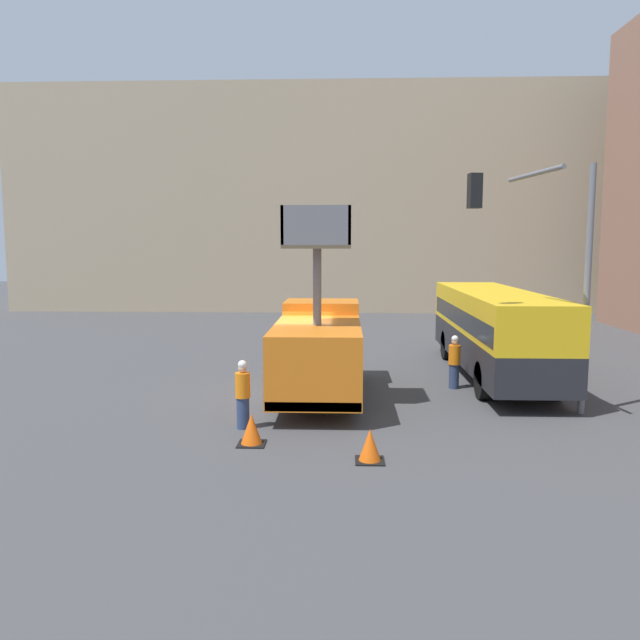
# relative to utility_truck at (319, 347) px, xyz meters

# --- Properties ---
(ground_plane) EXTENTS (120.00, 120.00, 0.00)m
(ground_plane) POSITION_rel_utility_truck_xyz_m (-0.86, 0.25, -1.55)
(ground_plane) COLOR #424244
(building_backdrop_far) EXTENTS (44.00, 10.00, 15.57)m
(building_backdrop_far) POSITION_rel_utility_truck_xyz_m (-0.86, 29.03, 6.24)
(building_backdrop_far) COLOR tan
(building_backdrop_far) RESTS_ON ground_plane
(utility_truck) EXTENTS (2.48, 6.94, 5.69)m
(utility_truck) POSITION_rel_utility_truck_xyz_m (0.00, 0.00, 0.00)
(utility_truck) COLOR orange
(utility_truck) RESTS_ON ground_plane
(city_bus) EXTENTS (2.49, 10.84, 3.03)m
(city_bus) POSITION_rel_utility_truck_xyz_m (6.04, 3.26, 0.26)
(city_bus) COLOR #232328
(city_bus) RESTS_ON ground_plane
(traffic_light_pole) EXTENTS (3.45, 3.19, 6.79)m
(traffic_light_pole) POSITION_rel_utility_truck_xyz_m (6.26, -1.77, 2.99)
(traffic_light_pole) COLOR slate
(traffic_light_pole) RESTS_ON ground_plane
(road_worker_near_truck) EXTENTS (0.38, 0.38, 1.76)m
(road_worker_near_truck) POSITION_rel_utility_truck_xyz_m (-1.79, -3.39, -0.67)
(road_worker_near_truck) COLOR navy
(road_worker_near_truck) RESTS_ON ground_plane
(road_worker_directing) EXTENTS (0.38, 0.38, 1.74)m
(road_worker_directing) POSITION_rel_utility_truck_xyz_m (4.34, 1.31, -0.68)
(road_worker_directing) COLOR navy
(road_worker_directing) RESTS_ON ground_plane
(traffic_cone_near_truck) EXTENTS (0.63, 0.63, 0.72)m
(traffic_cone_near_truck) POSITION_rel_utility_truck_xyz_m (1.33, -5.71, -1.21)
(traffic_cone_near_truck) COLOR black
(traffic_cone_near_truck) RESTS_ON ground_plane
(traffic_cone_mid_road) EXTENTS (0.64, 0.64, 0.74)m
(traffic_cone_mid_road) POSITION_rel_utility_truck_xyz_m (-1.38, -4.67, -1.20)
(traffic_cone_mid_road) COLOR black
(traffic_cone_mid_road) RESTS_ON ground_plane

